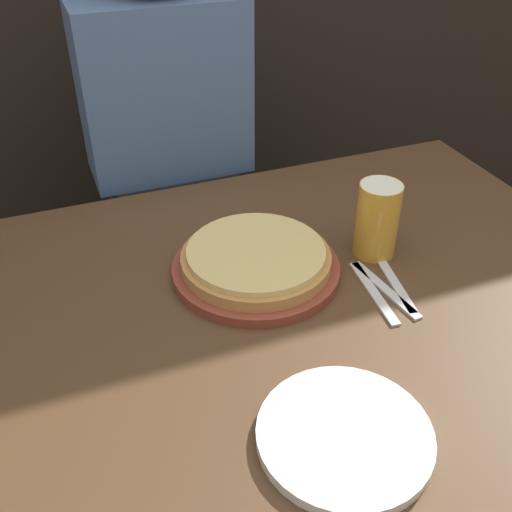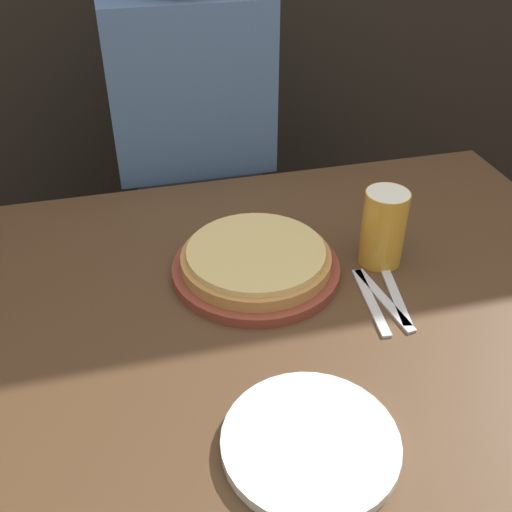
# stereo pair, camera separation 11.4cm
# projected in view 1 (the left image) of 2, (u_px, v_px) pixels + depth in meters

# --- Properties ---
(dining_table) EXTENTS (1.28, 0.99, 0.72)m
(dining_table) POSITION_uv_depth(u_px,v_px,m) (299.00, 425.00, 1.31)
(dining_table) COLOR #4C331E
(dining_table) RESTS_ON ground_plane
(pizza_on_board) EXTENTS (0.32, 0.32, 0.06)m
(pizza_on_board) POSITION_uv_depth(u_px,v_px,m) (256.00, 262.00, 1.15)
(pizza_on_board) COLOR brown
(pizza_on_board) RESTS_ON dining_table
(beer_glass) EXTENTS (0.08, 0.08, 0.15)m
(beer_glass) POSITION_uv_depth(u_px,v_px,m) (378.00, 217.00, 1.17)
(beer_glass) COLOR gold
(beer_glass) RESTS_ON dining_table
(dinner_plate) EXTENTS (0.25, 0.25, 0.02)m
(dinner_plate) POSITION_uv_depth(u_px,v_px,m) (344.00, 435.00, 0.84)
(dinner_plate) COLOR white
(dinner_plate) RESTS_ON dining_table
(fork) EXTENTS (0.04, 0.19, 0.00)m
(fork) POSITION_uv_depth(u_px,v_px,m) (374.00, 292.00, 1.11)
(fork) COLOR silver
(fork) RESTS_ON dining_table
(dinner_knife) EXTENTS (0.04, 0.19, 0.00)m
(dinner_knife) POSITION_uv_depth(u_px,v_px,m) (385.00, 289.00, 1.11)
(dinner_knife) COLOR silver
(dinner_knife) RESTS_ON dining_table
(spoon) EXTENTS (0.05, 0.16, 0.00)m
(spoon) POSITION_uv_depth(u_px,v_px,m) (397.00, 286.00, 1.12)
(spoon) COLOR silver
(spoon) RESTS_ON dining_table
(diner_person) EXTENTS (0.40, 0.20, 1.32)m
(diner_person) POSITION_uv_depth(u_px,v_px,m) (172.00, 183.00, 1.60)
(diner_person) COLOR #33333D
(diner_person) RESTS_ON ground_plane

